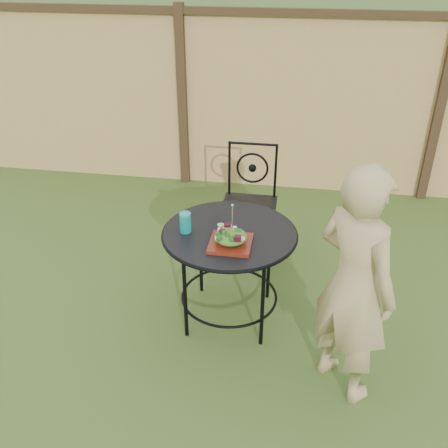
% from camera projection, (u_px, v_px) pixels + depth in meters
% --- Properties ---
extents(ground, '(60.00, 60.00, 0.00)m').
position_uv_depth(ground, '(290.00, 312.00, 3.74)').
color(ground, '#264115').
rests_on(ground, ground).
extents(fence, '(8.00, 0.12, 1.90)m').
position_uv_depth(fence, '(306.00, 104.00, 5.15)').
color(fence, '#DEB46E').
rests_on(fence, ground).
extents(patio_table, '(0.92, 0.92, 0.72)m').
position_uv_depth(patio_table, '(230.00, 249.00, 3.43)').
color(patio_table, black).
rests_on(patio_table, ground).
extents(patio_chair, '(0.46, 0.46, 0.95)m').
position_uv_depth(patio_chair, '(250.00, 199.00, 4.26)').
color(patio_chair, black).
rests_on(patio_chair, ground).
extents(diner, '(0.63, 0.64, 1.49)m').
position_uv_depth(diner, '(354.00, 286.00, 2.80)').
color(diner, tan).
rests_on(diner, ground).
extents(salad_plate, '(0.27, 0.27, 0.02)m').
position_uv_depth(salad_plate, '(231.00, 243.00, 3.21)').
color(salad_plate, '#4A120A').
rests_on(salad_plate, patio_table).
extents(salad, '(0.21, 0.21, 0.08)m').
position_uv_depth(salad, '(231.00, 236.00, 3.18)').
color(salad, '#235614').
rests_on(salad, salad_plate).
extents(fork, '(0.01, 0.01, 0.18)m').
position_uv_depth(fork, '(232.00, 219.00, 3.11)').
color(fork, silver).
rests_on(fork, salad).
extents(drinking_glass, '(0.08, 0.08, 0.14)m').
position_uv_depth(drinking_glass, '(185.00, 222.00, 3.32)').
color(drinking_glass, '#0B8687').
rests_on(drinking_glass, patio_table).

